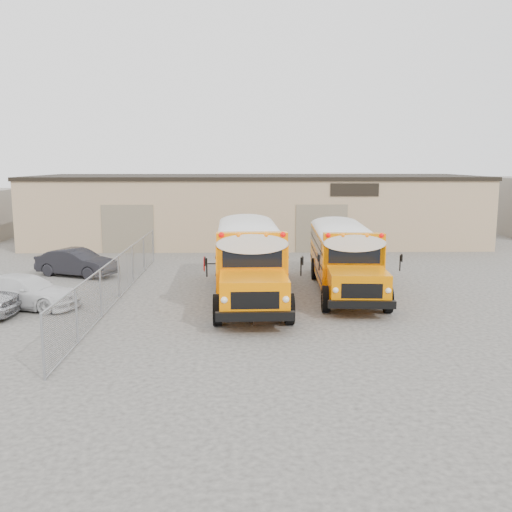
{
  "coord_description": "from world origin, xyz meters",
  "views": [
    {
      "loc": [
        -0.83,
        -20.14,
        5.59
      ],
      "look_at": [
        -0.31,
        4.01,
        1.6
      ],
      "focal_mm": 40.0,
      "sensor_mm": 36.0,
      "label": 1
    }
  ],
  "objects_px": {
    "car_white": "(26,292)",
    "car_dark": "(77,262)",
    "tarp_bundle": "(262,300)",
    "school_bus_left": "(245,234)",
    "school_bus_right": "(331,235)"
  },
  "relations": [
    {
      "from": "school_bus_left",
      "to": "car_dark",
      "type": "xyz_separation_m",
      "value": [
        -8.36,
        -2.09,
        -1.13
      ]
    },
    {
      "from": "school_bus_right",
      "to": "car_white",
      "type": "relative_size",
      "value": 2.29
    },
    {
      "from": "car_white",
      "to": "car_dark",
      "type": "height_order",
      "value": "car_dark"
    },
    {
      "from": "school_bus_right",
      "to": "tarp_bundle",
      "type": "height_order",
      "value": "school_bus_right"
    },
    {
      "from": "school_bus_right",
      "to": "car_dark",
      "type": "relative_size",
      "value": 2.44
    },
    {
      "from": "tarp_bundle",
      "to": "car_white",
      "type": "bearing_deg",
      "value": 166.71
    },
    {
      "from": "school_bus_right",
      "to": "car_dark",
      "type": "xyz_separation_m",
      "value": [
        -13.07,
        -2.84,
        -1.0
      ]
    },
    {
      "from": "school_bus_left",
      "to": "car_dark",
      "type": "distance_m",
      "value": 8.69
    },
    {
      "from": "car_white",
      "to": "school_bus_left",
      "type": "bearing_deg",
      "value": -30.06
    },
    {
      "from": "tarp_bundle",
      "to": "car_dark",
      "type": "distance_m",
      "value": 12.25
    },
    {
      "from": "car_white",
      "to": "car_dark",
      "type": "bearing_deg",
      "value": 14.03
    },
    {
      "from": "school_bus_right",
      "to": "car_white",
      "type": "distance_m",
      "value": 16.09
    },
    {
      "from": "school_bus_left",
      "to": "tarp_bundle",
      "type": "relative_size",
      "value": 7.19
    },
    {
      "from": "car_white",
      "to": "car_dark",
      "type": "relative_size",
      "value": 1.06
    },
    {
      "from": "school_bus_right",
      "to": "tarp_bundle",
      "type": "xyz_separation_m",
      "value": [
        -4.14,
        -11.22,
        -0.91
      ]
    }
  ]
}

